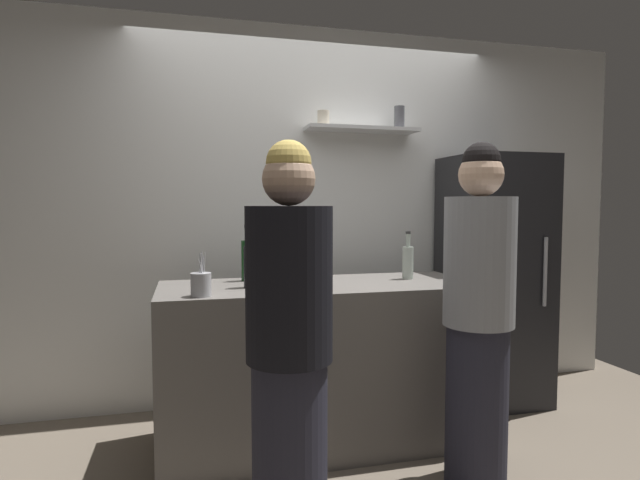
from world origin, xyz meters
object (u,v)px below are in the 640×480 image
wine_bottle_pale_glass (408,261)px  person_blonde (289,351)px  water_bottle_plastic (462,266)px  baking_pan (293,277)px  utensil_holder (201,284)px  wine_bottle_amber_glass (323,270)px  wine_bottle_green_glass (247,259)px  refrigerator (493,279)px  wine_bottle_dark_glass (250,265)px  person_grey_hoodie (478,317)px

wine_bottle_pale_glass → person_blonde: 1.33m
wine_bottle_pale_glass → water_bottle_plastic: bearing=-47.9°
baking_pan → person_blonde: bearing=-102.2°
water_bottle_plastic → person_blonde: 1.35m
utensil_holder → wine_bottle_amber_glass: bearing=4.7°
wine_bottle_amber_glass → water_bottle_plastic: size_ratio=1.23×
baking_pan → utensil_holder: size_ratio=1.55×
utensil_holder → person_blonde: bearing=-62.8°
wine_bottle_pale_glass → wine_bottle_green_glass: 0.97m
wine_bottle_pale_glass → person_blonde: person_blonde is taller
refrigerator → wine_bottle_amber_glass: bearing=-158.0°
baking_pan → water_bottle_plastic: water_bottle_plastic is taller
wine_bottle_pale_glass → water_bottle_plastic: 0.33m
baking_pan → wine_bottle_dark_glass: (-0.27, -0.17, 0.10)m
wine_bottle_amber_glass → refrigerator: bearing=22.0°
refrigerator → person_blonde: size_ratio=1.06×
baking_pan → wine_bottle_dark_glass: bearing=-147.8°
water_bottle_plastic → person_grey_hoodie: bearing=-109.7°
person_blonde → person_grey_hoodie: (0.98, 0.26, 0.03)m
wine_bottle_dark_glass → person_blonde: (0.05, -0.84, -0.25)m
wine_bottle_amber_glass → water_bottle_plastic: wine_bottle_amber_glass is taller
refrigerator → person_blonde: 2.10m
baking_pan → person_grey_hoodie: person_grey_hoodie is taller
baking_pan → wine_bottle_dark_glass: size_ratio=1.09×
baking_pan → wine_bottle_pale_glass: 0.71m
refrigerator → person_blonde: (-1.70, -1.23, -0.06)m
utensil_holder → wine_bottle_amber_glass: 0.64m
baking_pan → wine_bottle_dark_glass: 0.34m
water_bottle_plastic → wine_bottle_pale_glass: bearing=132.1°
baking_pan → utensil_holder: 0.66m
refrigerator → wine_bottle_amber_glass: 1.50m
baking_pan → wine_bottle_pale_glass: size_ratio=1.17×
wine_bottle_green_glass → water_bottle_plastic: (1.18, -0.41, -0.03)m
utensil_holder → wine_bottle_dark_glass: size_ratio=0.70×
baking_pan → water_bottle_plastic: (0.92, -0.32, 0.07)m
wine_bottle_pale_glass → baking_pan: bearing=173.9°
baking_pan → person_grey_hoodie: (0.77, -0.75, -0.12)m
baking_pan → utensil_holder: (-0.54, -0.39, 0.03)m
wine_bottle_green_glass → person_blonde: 1.13m
wine_bottle_dark_glass → water_bottle_plastic: wine_bottle_dark_glass is taller
utensil_holder → wine_bottle_pale_glass: 1.27m
person_blonde → wine_bottle_green_glass: bearing=-61.5°
wine_bottle_dark_glass → wine_bottle_green_glass: size_ratio=0.94×
utensil_holder → wine_bottle_pale_glass: size_ratio=0.76×
utensil_holder → wine_bottle_pale_glass: bearing=14.3°
baking_pan → wine_bottle_green_glass: (-0.26, 0.09, 0.10)m
wine_bottle_pale_glass → wine_bottle_green_glass: (-0.96, 0.16, 0.02)m
baking_pan → utensil_holder: bearing=-144.1°
wine_bottle_amber_glass → person_blonde: bearing=-115.0°
refrigerator → wine_bottle_pale_glass: size_ratio=5.88×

